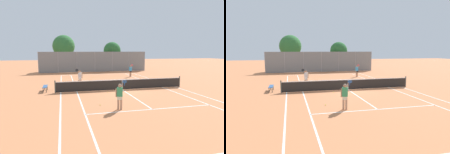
{
  "view_description": "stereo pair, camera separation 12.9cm",
  "coord_description": "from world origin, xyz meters",
  "views": [
    {
      "loc": [
        -5.3,
        -17.35,
        3.62
      ],
      "look_at": [
        -0.59,
        1.5,
        1.0
      ],
      "focal_mm": 32.0,
      "sensor_mm": 36.0,
      "label": 1
    },
    {
      "loc": [
        -5.18,
        -17.38,
        3.62
      ],
      "look_at": [
        -0.59,
        1.5,
        1.0
      ],
      "focal_mm": 32.0,
      "sensor_mm": 36.0,
      "label": 2
    }
  ],
  "objects": [
    {
      "name": "court_line_markings",
      "position": [
        0.0,
        0.0,
        0.0
      ],
      "size": [
        11.1,
        23.9,
        0.01
      ],
      "color": "silver",
      "rests_on": "ground"
    },
    {
      "name": "tennis_net",
      "position": [
        0.0,
        0.0,
        0.51
      ],
      "size": [
        12.0,
        0.1,
        1.07
      ],
      "color": "#474C47",
      "rests_on": "ground"
    },
    {
      "name": "courtside_bench",
      "position": [
        -6.83,
        0.93,
        0.41
      ],
      "size": [
        0.36,
        1.5,
        0.47
      ],
      "color": "#33598C",
      "rests_on": "ground"
    },
    {
      "name": "player_near_side",
      "position": [
        -1.95,
        -5.92,
        0.93
      ],
      "size": [
        0.84,
        0.69,
        1.77
      ],
      "color": "tan",
      "rests_on": "ground"
    },
    {
      "name": "loose_tennis_ball_3",
      "position": [
        -2.82,
        4.09,
        0.03
      ],
      "size": [
        0.07,
        0.07,
        0.07
      ],
      "primitive_type": "sphere",
      "color": "#D1DB33",
      "rests_on": "ground"
    },
    {
      "name": "ground_plane",
      "position": [
        0.0,
        0.0,
        0.0
      ],
      "size": [
        120.0,
        120.0,
        0.0
      ],
      "primitive_type": "plane",
      "color": "#CC7A4C"
    },
    {
      "name": "tree_behind_left",
      "position": [
        -4.91,
        19.44,
        4.24
      ],
      "size": [
        3.9,
        3.9,
        6.28
      ],
      "color": "brown",
      "rests_on": "ground"
    },
    {
      "name": "loose_tennis_ball_2",
      "position": [
        -2.96,
        -4.75,
        0.03
      ],
      "size": [
        0.07,
        0.07,
        0.07
      ],
      "primitive_type": "sphere",
      "color": "#D1DB33",
      "rests_on": "ground"
    },
    {
      "name": "loose_tennis_ball_0",
      "position": [
        -1.36,
        8.96,
        0.03
      ],
      "size": [
        0.07,
        0.07,
        0.07
      ],
      "primitive_type": "sphere",
      "color": "#D1DB33",
      "rests_on": "ground"
    },
    {
      "name": "loose_tennis_ball_1",
      "position": [
        -1.56,
        -0.91,
        0.03
      ],
      "size": [
        0.07,
        0.07,
        0.07
      ],
      "primitive_type": "sphere",
      "color": "#D1DB33",
      "rests_on": "ground"
    },
    {
      "name": "loose_tennis_ball_4",
      "position": [
        -2.47,
        4.56,
        0.03
      ],
      "size": [
        0.07,
        0.07,
        0.07
      ],
      "primitive_type": "sphere",
      "color": "#D1DB33",
      "rests_on": "ground"
    },
    {
      "name": "tree_behind_right",
      "position": [
        3.33,
        17.39,
        3.43
      ],
      "size": [
        3.05,
        3.05,
        5.07
      ],
      "color": "brown",
      "rests_on": "ground"
    },
    {
      "name": "back_fence",
      "position": [
        -0.0,
        15.66,
        1.69
      ],
      "size": [
        17.93,
        0.08,
        3.38
      ],
      "color": "gray",
      "rests_on": "ground"
    },
    {
      "name": "player_far_right",
      "position": [
        3.73,
        8.31,
        0.93
      ],
      "size": [
        0.43,
        0.9,
        1.77
      ],
      "color": "tan",
      "rests_on": "ground"
    },
    {
      "name": "player_far_left",
      "position": [
        -3.59,
        3.06,
        0.93
      ],
      "size": [
        0.74,
        0.72,
        1.77
      ],
      "color": "tan",
      "rests_on": "ground"
    }
  ]
}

